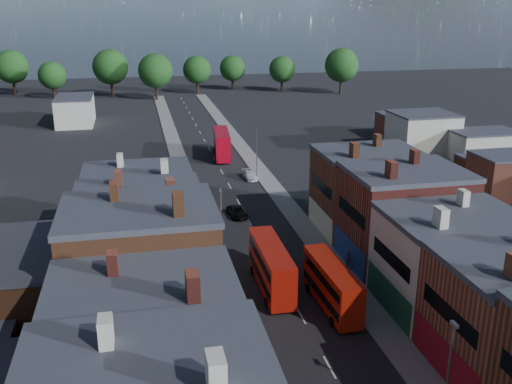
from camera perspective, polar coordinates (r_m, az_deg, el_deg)
name	(u,v)px	position (r m, az deg, el deg)	size (l,w,h in m)	color
pavement_west	(192,201)	(83.18, -6.40, -0.87)	(3.00, 200.00, 0.12)	gray
pavement_east	(279,195)	(85.29, 2.32, -0.28)	(3.00, 200.00, 0.12)	gray
lamp_post_1	(449,369)	(40.82, 18.71, -16.40)	(0.25, 0.70, 8.12)	slate
lamp_post_2	(221,219)	(63.07, -3.50, -2.68)	(0.25, 0.70, 8.12)	slate
lamp_post_3	(257,149)	(93.04, 0.06, 4.31)	(0.25, 0.70, 8.12)	slate
bus_0	(271,266)	(57.02, 1.54, -7.43)	(2.81, 10.81, 4.66)	red
bus_1	(332,285)	(54.33, 7.59, -9.18)	(2.83, 10.12, 4.34)	#B51B0A
bus_2	(222,143)	(105.85, -3.45, 4.87)	(3.68, 11.55, 4.90)	#A60717
car_2	(237,212)	(76.62, -1.89, -2.01)	(2.14, 4.64, 1.29)	black
car_3	(250,175)	(92.86, -0.65, 1.68)	(1.77, 4.36, 1.27)	white
ped_3	(348,261)	(62.25, 9.17, -6.80)	(1.14, 0.52, 1.94)	#58544B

